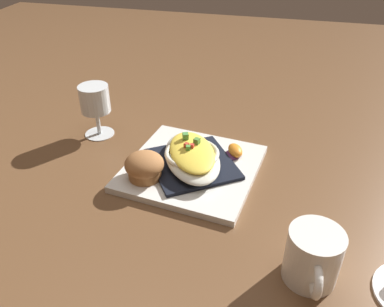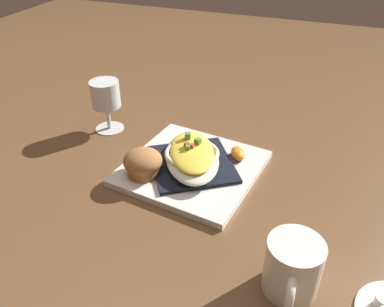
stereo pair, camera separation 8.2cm
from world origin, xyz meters
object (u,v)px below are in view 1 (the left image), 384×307
gratin_dish (192,155)px  coffee_mug (312,259)px  stemmed_glass (95,102)px  square_plate (192,168)px  muffin (144,166)px  orange_garnish (235,151)px

gratin_dish → coffee_mug: (0.23, 0.24, -0.00)m
coffee_mug → stemmed_glass: size_ratio=0.90×
square_plate → coffee_mug: size_ratio=2.31×
square_plate → stemmed_glass: bearing=-110.1°
muffin → stemmed_glass: stemmed_glass is taller
muffin → stemmed_glass: size_ratio=0.62×
muffin → orange_garnish: (-0.12, 0.16, -0.02)m
square_plate → gratin_dish: (-0.00, -0.00, 0.03)m
square_plate → muffin: 0.11m
square_plate → gratin_dish: size_ratio=1.18×
muffin → stemmed_glass: 0.24m
gratin_dish → coffee_mug: coffee_mug is taller
muffin → coffee_mug: 0.36m
gratin_dish → orange_garnish: bearing=127.0°
gratin_dish → muffin: gratin_dish is taller
orange_garnish → coffee_mug: size_ratio=0.54×
square_plate → gratin_dish: gratin_dish is taller
square_plate → orange_garnish: size_ratio=4.28×
gratin_dish → stemmed_glass: size_ratio=1.76×
square_plate → gratin_dish: 0.03m
orange_garnish → stemmed_glass: (-0.03, -0.34, 0.06)m
stemmed_glass → muffin: bearing=48.2°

